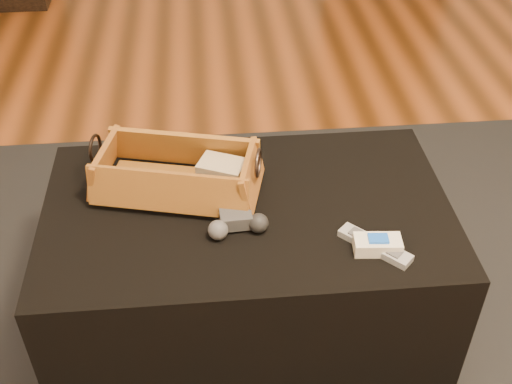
{
  "coord_description": "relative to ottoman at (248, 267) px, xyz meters",
  "views": [
    {
      "loc": [
        0.11,
        -1.19,
        1.45
      ],
      "look_at": [
        0.22,
        -0.01,
        0.49
      ],
      "focal_mm": 45.0,
      "sensor_mm": 36.0,
      "label": 1
    }
  ],
  "objects": [
    {
      "name": "floor",
      "position": [
        -0.2,
        -0.01,
        -0.23
      ],
      "size": [
        5.0,
        5.5,
        0.01
      ],
      "primitive_type": "cube",
      "color": "brown",
      "rests_on": "ground"
    },
    {
      "name": "area_rug",
      "position": [
        -0.0,
        -0.05,
        -0.22
      ],
      "size": [
        2.6,
        2.0,
        0.01
      ],
      "primitive_type": "cube",
      "color": "black",
      "rests_on": "floor"
    },
    {
      "name": "ottoman",
      "position": [
        0.0,
        0.0,
        0.0
      ],
      "size": [
        1.0,
        0.6,
        0.42
      ],
      "primitive_type": "cube",
      "color": "black",
      "rests_on": "area_rug"
    },
    {
      "name": "tv_remote",
      "position": [
        -0.19,
        0.07,
        0.24
      ],
      "size": [
        0.22,
        0.08,
        0.02
      ],
      "primitive_type": "cube",
      "rotation": [
        0.0,
        0.0,
        -0.14
      ],
      "color": "black",
      "rests_on": "wicker_basket"
    },
    {
      "name": "cloth_bundle",
      "position": [
        -0.06,
        0.08,
        0.26
      ],
      "size": [
        0.13,
        0.12,
        0.06
      ],
      "primitive_type": "cube",
      "rotation": [
        0.0,
        0.0,
        -0.42
      ],
      "color": "#C8B48B",
      "rests_on": "wicker_basket"
    },
    {
      "name": "wicker_basket",
      "position": [
        -0.17,
        0.08,
        0.26
      ],
      "size": [
        0.45,
        0.3,
        0.14
      ],
      "color": "#9D6E23",
      "rests_on": "ottoman"
    },
    {
      "name": "game_controller",
      "position": [
        -0.03,
        -0.09,
        0.23
      ],
      "size": [
        0.15,
        0.09,
        0.05
      ],
      "color": "#353538",
      "rests_on": "ottoman"
    },
    {
      "name": "silver_remote",
      "position": [
        0.28,
        -0.17,
        0.22
      ],
      "size": [
        0.15,
        0.15,
        0.02
      ],
      "color": "#A6A8AE",
      "rests_on": "ottoman"
    },
    {
      "name": "cream_gadget",
      "position": [
        0.28,
        -0.18,
        0.23
      ],
      "size": [
        0.11,
        0.06,
        0.04
      ],
      "color": "silver",
      "rests_on": "ottoman"
    }
  ]
}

